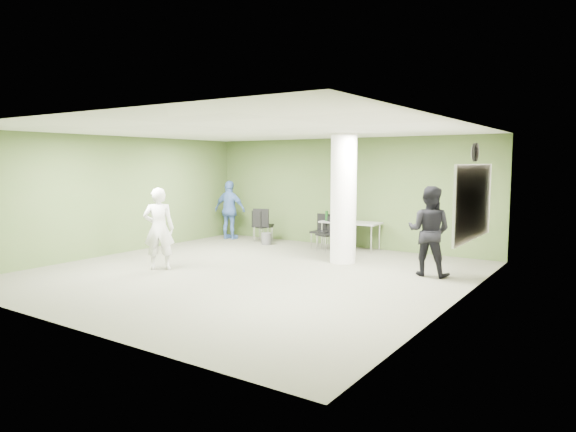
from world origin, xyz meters
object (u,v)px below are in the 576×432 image
Objects in this scene: woman_white at (159,229)px; man_black at (429,231)px; man_blue at (230,210)px; chair_back_left at (263,222)px; folding_table at (350,224)px.

man_black is (4.75, 2.50, 0.03)m from woman_white.
man_black is at bearing 158.53° from man_blue.
man_blue is at bearing -15.85° from chair_back_left.
chair_back_left is at bearing -20.01° from man_black.
folding_table is 3.18m from man_black.
man_black reaches higher than chair_back_left.
woman_white is (-2.13, -4.30, 0.18)m from folding_table.
man_blue is (-3.65, -0.29, 0.17)m from folding_table.
woman_white is 1.01× the size of man_blue.
chair_back_left is (-2.53, -0.25, -0.11)m from folding_table.
folding_table is 4.80m from woman_white.
man_black reaches higher than folding_table.
folding_table is 0.90× the size of woman_white.
man_black reaches higher than woman_white.
man_black is 6.45m from man_blue.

